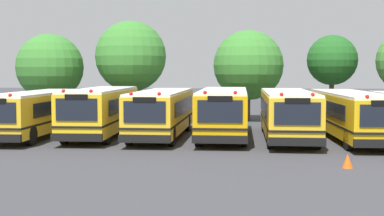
{
  "coord_description": "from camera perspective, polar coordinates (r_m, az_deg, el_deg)",
  "views": [
    {
      "loc": [
        0.68,
        -28.07,
        3.61
      ],
      "look_at": [
        -1.66,
        0.0,
        1.6
      ],
      "focal_mm": 49.0,
      "sensor_mm": 36.0,
      "label": 1
    }
  ],
  "objects": [
    {
      "name": "tree_3",
      "position": [
        39.11,
        15.09,
        5.0
      ],
      "size": [
        3.6,
        3.6,
        6.17
      ],
      "color": "#4C3823",
      "rests_on": "ground_plane"
    },
    {
      "name": "traffic_cone",
      "position": [
        20.37,
        16.58,
        -5.54
      ],
      "size": [
        0.4,
        0.4,
        0.53
      ],
      "primitive_type": "cone",
      "color": "#EA5914",
      "rests_on": "ground_plane"
    },
    {
      "name": "tree_2",
      "position": [
        37.91,
        5.93,
        4.72
      ],
      "size": [
        5.03,
        5.03,
        6.53
      ],
      "color": "#4C3823",
      "rests_on": "ground_plane"
    },
    {
      "name": "tree_0",
      "position": [
        38.76,
        -15.22,
        4.22
      ],
      "size": [
        4.76,
        4.76,
        6.24
      ],
      "color": "#4C3823",
      "rests_on": "ground_plane"
    },
    {
      "name": "ground_plane",
      "position": [
        28.31,
        3.36,
        -3.25
      ],
      "size": [
        160.0,
        160.0,
        0.0
      ],
      "primitive_type": "plane",
      "color": "#38383D"
    },
    {
      "name": "school_bus_4",
      "position": [
        28.12,
        10.34,
        -0.49
      ],
      "size": [
        2.62,
        10.31,
        2.66
      ],
      "rotation": [
        0.0,
        0.0,
        3.13
      ],
      "color": "yellow",
      "rests_on": "ground_plane"
    },
    {
      "name": "tree_1",
      "position": [
        37.28,
        -6.75,
        5.77
      ],
      "size": [
        5.0,
        5.0,
        7.13
      ],
      "color": "#4C3823",
      "rests_on": "ground_plane"
    },
    {
      "name": "school_bus_1",
      "position": [
        29.24,
        -9.85,
        -0.22
      ],
      "size": [
        2.53,
        9.59,
        2.76
      ],
      "rotation": [
        0.0,
        0.0,
        3.15
      ],
      "color": "yellow",
      "rests_on": "ground_plane"
    },
    {
      "name": "school_bus_0",
      "position": [
        30.06,
        -16.45,
        -0.38
      ],
      "size": [
        2.65,
        10.19,
        2.58
      ],
      "rotation": [
        0.0,
        0.0,
        3.13
      ],
      "color": "yellow",
      "rests_on": "ground_plane"
    },
    {
      "name": "school_bus_2",
      "position": [
        28.5,
        -3.29,
        -0.38
      ],
      "size": [
        2.63,
        9.9,
        2.65
      ],
      "rotation": [
        0.0,
        0.0,
        3.12
      ],
      "color": "yellow",
      "rests_on": "ground_plane"
    },
    {
      "name": "school_bus_5",
      "position": [
        28.93,
        16.94,
        -0.54
      ],
      "size": [
        2.86,
        11.49,
        2.6
      ],
      "rotation": [
        0.0,
        0.0,
        3.17
      ],
      "color": "yellow",
      "rests_on": "ground_plane"
    },
    {
      "name": "school_bus_3",
      "position": [
        28.38,
        3.45,
        -0.34
      ],
      "size": [
        2.63,
        10.1,
        2.72
      ],
      "rotation": [
        0.0,
        0.0,
        3.13
      ],
      "color": "#EAA80C",
      "rests_on": "ground_plane"
    }
  ]
}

